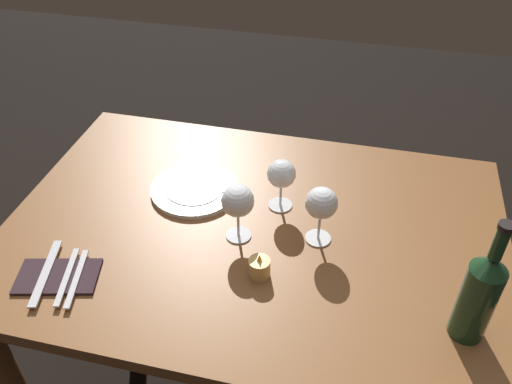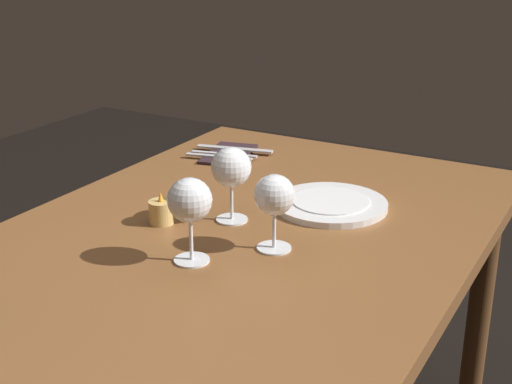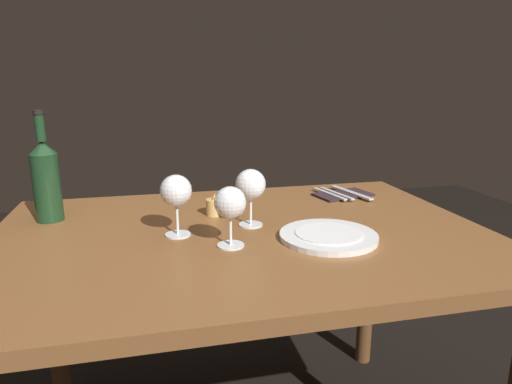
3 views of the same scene
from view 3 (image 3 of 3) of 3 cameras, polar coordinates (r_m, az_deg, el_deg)
The scene contains 11 objects.
dining_table at distance 1.23m, azimuth -1.70°, elevation -8.94°, with size 1.30×0.90×0.74m.
wine_glass_left at distance 1.21m, azimuth -0.70°, elevation 0.82°, with size 0.08×0.08×0.16m.
wine_glass_right at distance 1.06m, azimuth -3.32°, elevation -1.57°, with size 0.08×0.08×0.15m.
wine_glass_centre at distance 1.15m, azimuth -10.16°, elevation -0.01°, with size 0.08×0.08×0.16m.
wine_bottle at distance 1.38m, azimuth -25.19°, elevation 1.50°, with size 0.07×0.07×0.31m.
votive_candle at distance 1.33m, azimuth -5.28°, elevation -1.98°, with size 0.05×0.05×0.07m.
dinner_plate at distance 1.15m, azimuth 9.21°, elevation -5.54°, with size 0.25×0.25×0.02m.
folded_napkin at distance 1.57m, azimuth 11.02°, elevation -0.34°, with size 0.21×0.15×0.01m.
fork_inner at distance 1.56m, azimuth 10.19°, elevation -0.16°, with size 0.06×0.18×0.00m.
fork_outer at distance 1.55m, azimuth 9.34°, elevation -0.21°, with size 0.06×0.18×0.00m.
table_knife at distance 1.58m, azimuth 12.02°, elevation -0.04°, with size 0.07×0.21×0.00m.
Camera 3 is at (-0.22, -1.10, 1.14)m, focal length 31.39 mm.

